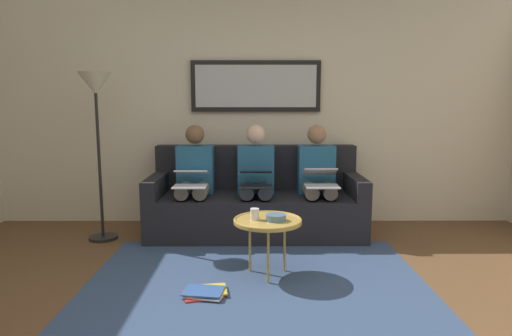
{
  "coord_description": "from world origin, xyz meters",
  "views": [
    {
      "loc": [
        0.01,
        2.46,
        1.37
      ],
      "look_at": [
        0.0,
        -1.7,
        0.75
      ],
      "focal_mm": 30.87,
      "sensor_mm": 36.0,
      "label": 1
    }
  ],
  "objects": [
    {
      "name": "wall_rear",
      "position": [
        0.0,
        -2.6,
        1.3
      ],
      "size": [
        6.0,
        0.12,
        2.6
      ],
      "primitive_type": "cube",
      "color": "beige",
      "rests_on": "ground_plane"
    },
    {
      "name": "laptop_silver",
      "position": [
        -0.64,
        -1.82,
        0.63
      ],
      "size": [
        0.33,
        0.4,
        0.17
      ],
      "color": "silver"
    },
    {
      "name": "person_middle",
      "position": [
        0.0,
        -2.05,
        0.61
      ],
      "size": [
        0.38,
        0.58,
        1.14
      ],
      "color": "#235B84",
      "rests_on": "couch"
    },
    {
      "name": "person_left",
      "position": [
        -0.64,
        -2.05,
        0.61
      ],
      "size": [
        0.38,
        0.58,
        1.14
      ],
      "color": "#235B84",
      "rests_on": "couch"
    },
    {
      "name": "couch",
      "position": [
        0.0,
        -2.12,
        0.31
      ],
      "size": [
        2.2,
        0.9,
        0.9
      ],
      "color": "black",
      "rests_on": "ground_plane"
    },
    {
      "name": "framed_mirror",
      "position": [
        0.0,
        -2.51,
        1.55
      ],
      "size": [
        1.44,
        0.05,
        0.56
      ],
      "color": "black"
    },
    {
      "name": "laptop_black",
      "position": [
        0.0,
        -1.81,
        0.63
      ],
      "size": [
        0.32,
        0.37,
        0.15
      ],
      "color": "black"
    },
    {
      "name": "magazine_stack",
      "position": [
        0.37,
        -0.52,
        0.03
      ],
      "size": [
        0.34,
        0.29,
        0.04
      ],
      "color": "red",
      "rests_on": "ground_plane"
    },
    {
      "name": "person_right",
      "position": [
        0.64,
        -2.05,
        0.61
      ],
      "size": [
        0.38,
        0.58,
        1.14
      ],
      "color": "#235B84",
      "rests_on": "couch"
    },
    {
      "name": "laptop_white",
      "position": [
        0.64,
        -1.81,
        0.63
      ],
      "size": [
        0.32,
        0.37,
        0.16
      ],
      "color": "white"
    },
    {
      "name": "standing_lamp",
      "position": [
        1.55,
        -1.85,
        1.37
      ],
      "size": [
        0.32,
        0.32,
        1.66
      ],
      "color": "black",
      "rests_on": "ground_plane"
    },
    {
      "name": "cup",
      "position": [
        0.01,
        -0.9,
        0.5
      ],
      "size": [
        0.07,
        0.07,
        0.09
      ],
      "primitive_type": "cylinder",
      "color": "silver",
      "rests_on": "coffee_table"
    },
    {
      "name": "bowl",
      "position": [
        -0.15,
        -0.87,
        0.48
      ],
      "size": [
        0.16,
        0.16,
        0.05
      ],
      "primitive_type": "cylinder",
      "color": "slate",
      "rests_on": "coffee_table"
    },
    {
      "name": "coffee_table",
      "position": [
        -0.09,
        -0.9,
        0.44
      ],
      "size": [
        0.54,
        0.54,
        0.47
      ],
      "color": "tan",
      "rests_on": "ground_plane"
    },
    {
      "name": "area_rug",
      "position": [
        0.0,
        -0.85,
        0.0
      ],
      "size": [
        2.6,
        1.8,
        0.01
      ],
      "primitive_type": "cube",
      "color": "#33476B",
      "rests_on": "ground_plane"
    }
  ]
}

